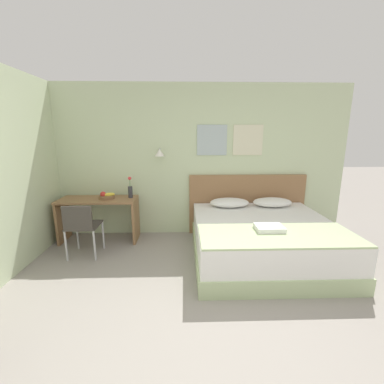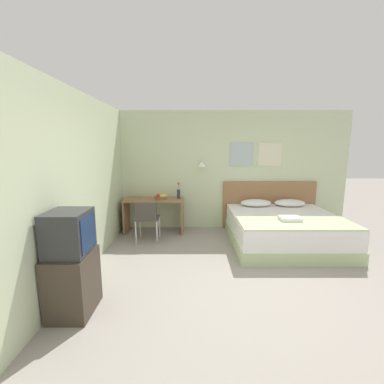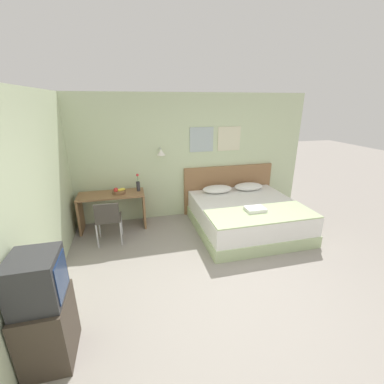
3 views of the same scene
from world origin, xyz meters
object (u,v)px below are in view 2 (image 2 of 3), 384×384
(headboard, at_px, (270,205))
(flower_vase, at_px, (180,193))
(throw_blanket, at_px, (298,223))
(desk, at_px, (155,209))
(pillow_right, at_px, (291,203))
(tv_stand, at_px, (74,283))
(fruit_bowl, at_px, (162,197))
(pillow_left, at_px, (257,203))
(desk_chair, at_px, (148,217))
(folded_towel_near_foot, at_px, (291,219))
(television, at_px, (70,233))
(bed, at_px, (285,230))

(headboard, xyz_separation_m, flower_vase, (-2.07, -0.23, 0.33))
(throw_blanket, height_order, desk, desk)
(pillow_right, xyz_separation_m, tv_stand, (-3.49, -2.81, -0.30))
(pillow_right, bearing_deg, fruit_bowl, -179.69)
(headboard, height_order, pillow_left, headboard)
(desk_chair, bearing_deg, folded_towel_near_foot, -11.70)
(throw_blanket, bearing_deg, pillow_left, 105.84)
(headboard, relative_size, pillow_left, 3.18)
(folded_towel_near_foot, height_order, television, television)
(flower_vase, bearing_deg, folded_towel_near_foot, -31.47)
(folded_towel_near_foot, bearing_deg, desk, 155.24)
(pillow_left, distance_m, folded_towel_near_foot, 1.21)
(pillow_left, distance_m, flower_vase, 1.71)
(bed, bearing_deg, desk, 164.18)
(tv_stand, bearing_deg, television, 0.00)
(pillow_right, xyz_separation_m, flower_vase, (-2.44, 0.05, 0.22))
(pillow_right, distance_m, tv_stand, 4.49)
(bed, relative_size, desk, 1.55)
(throw_blanket, relative_size, television, 3.99)
(tv_stand, bearing_deg, bed, 33.61)
(desk_chair, relative_size, tv_stand, 1.18)
(pillow_right, relative_size, desk_chair, 0.80)
(desk_chair, distance_m, fruit_bowl, 0.71)
(bed, bearing_deg, headboard, 90.00)
(desk_chair, relative_size, flower_vase, 2.28)
(pillow_right, xyz_separation_m, folded_towel_near_foot, (-0.43, -1.17, -0.02))
(pillow_right, height_order, television, television)
(desk_chair, height_order, flower_vase, flower_vase)
(bed, height_order, desk_chair, desk_chair)
(fruit_bowl, bearing_deg, desk_chair, -107.76)
(flower_vase, xyz_separation_m, television, (-1.05, -2.86, 0.07))
(pillow_right, bearing_deg, television, -141.13)
(pillow_left, bearing_deg, headboard, 37.05)
(headboard, height_order, desk_chair, headboard)
(throw_blanket, xyz_separation_m, desk_chair, (-2.65, 0.68, -0.09))
(desk, bearing_deg, folded_towel_near_foot, -24.76)
(folded_towel_near_foot, relative_size, flower_vase, 0.97)
(folded_towel_near_foot, distance_m, desk, 2.80)
(folded_towel_near_foot, bearing_deg, tv_stand, -151.82)
(desk, xyz_separation_m, flower_vase, (0.54, 0.05, 0.35))
(pillow_right, bearing_deg, headboard, 142.95)
(folded_towel_near_foot, bearing_deg, headboard, 87.55)
(bed, bearing_deg, flower_vase, 159.04)
(headboard, height_order, flower_vase, flower_vase)
(folded_towel_near_foot, distance_m, fruit_bowl, 2.66)
(desk, bearing_deg, throw_blanket, -26.72)
(desk, bearing_deg, fruit_bowl, -5.77)
(headboard, xyz_separation_m, fruit_bowl, (-2.45, -0.30, 0.24))
(throw_blanket, bearing_deg, television, -154.30)
(headboard, distance_m, pillow_left, 0.48)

